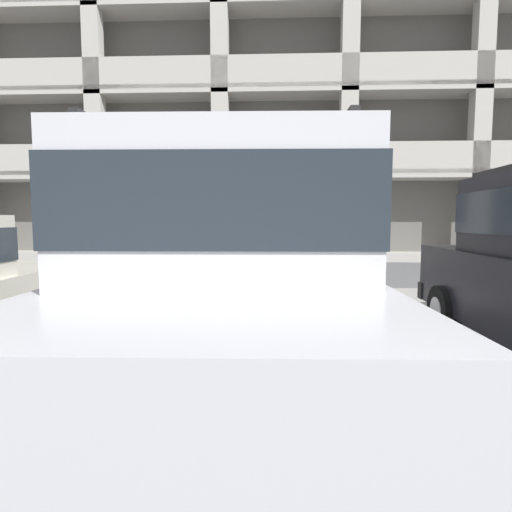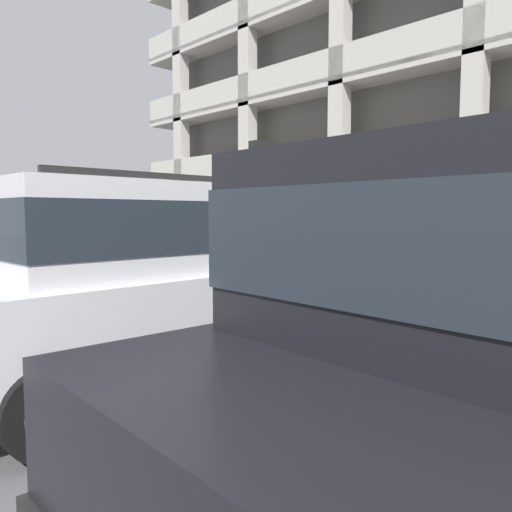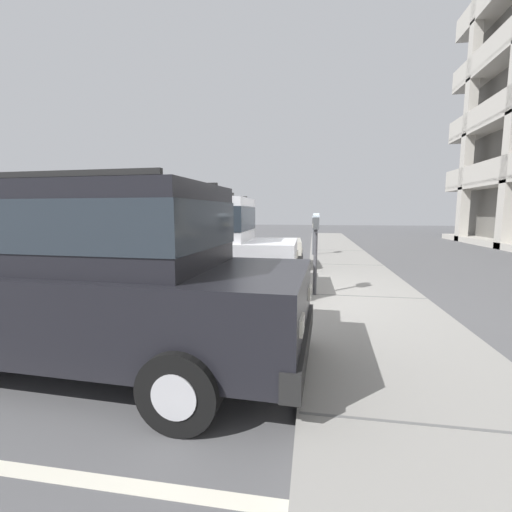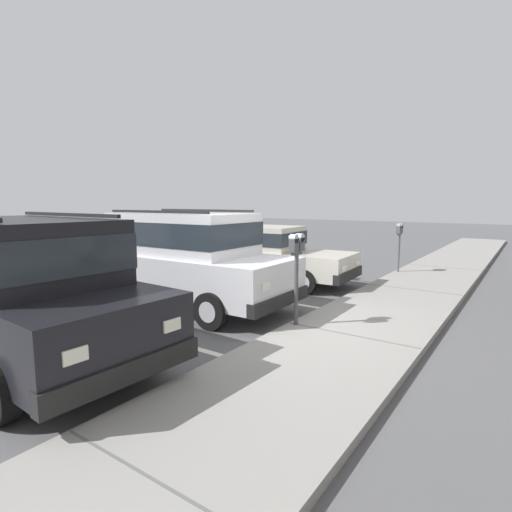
{
  "view_description": "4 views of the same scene",
  "coord_description": "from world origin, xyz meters",
  "px_view_note": "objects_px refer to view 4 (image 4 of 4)",
  "views": [
    {
      "loc": [
        0.21,
        -5.71,
        1.48
      ],
      "look_at": [
        0.01,
        -0.85,
        1.05
      ],
      "focal_mm": 28.0,
      "sensor_mm": 36.0,
      "label": 1
    },
    {
      "loc": [
        4.23,
        -5.08,
        1.69
      ],
      "look_at": [
        -0.12,
        -0.9,
        1.18
      ],
      "focal_mm": 35.0,
      "sensor_mm": 36.0,
      "label": 2
    },
    {
      "loc": [
        6.54,
        0.3,
        1.69
      ],
      "look_at": [
        -0.05,
        -0.8,
        0.84
      ],
      "focal_mm": 24.0,
      "sensor_mm": 36.0,
      "label": 3
    },
    {
      "loc": [
        5.82,
        3.55,
        2.19
      ],
      "look_at": [
        -0.43,
        -0.79,
        1.16
      ],
      "focal_mm": 28.0,
      "sensor_mm": 36.0,
      "label": 4
    }
  ],
  "objects_px": {
    "red_sedan": "(268,253)",
    "parking_meter_far": "(399,236)",
    "parking_meter_near": "(297,258)",
    "silver_suv": "(184,255)",
    "dark_hatchback": "(23,283)"
  },
  "relations": [
    {
      "from": "silver_suv",
      "to": "parking_meter_far",
      "type": "xyz_separation_m",
      "value": [
        -6.24,
        2.7,
        0.11
      ]
    },
    {
      "from": "parking_meter_near",
      "to": "parking_meter_far",
      "type": "bearing_deg",
      "value": -179.59
    },
    {
      "from": "parking_meter_far",
      "to": "silver_suv",
      "type": "bearing_deg",
      "value": -23.4
    },
    {
      "from": "silver_suv",
      "to": "parking_meter_far",
      "type": "height_order",
      "value": "silver_suv"
    },
    {
      "from": "red_sedan",
      "to": "parking_meter_far",
      "type": "relative_size",
      "value": 3.17
    },
    {
      "from": "silver_suv",
      "to": "parking_meter_far",
      "type": "relative_size",
      "value": 3.33
    },
    {
      "from": "red_sedan",
      "to": "dark_hatchback",
      "type": "xyz_separation_m",
      "value": [
        6.5,
        0.22,
        0.27
      ]
    },
    {
      "from": "silver_suv",
      "to": "parking_meter_near",
      "type": "bearing_deg",
      "value": 86.38
    },
    {
      "from": "dark_hatchback",
      "to": "parking_meter_far",
      "type": "height_order",
      "value": "dark_hatchback"
    },
    {
      "from": "silver_suv",
      "to": "dark_hatchback",
      "type": "xyz_separation_m",
      "value": [
        3.34,
        0.27,
        0.0
      ]
    },
    {
      "from": "silver_suv",
      "to": "dark_hatchback",
      "type": "distance_m",
      "value": 3.35
    },
    {
      "from": "dark_hatchback",
      "to": "parking_meter_far",
      "type": "distance_m",
      "value": 9.89
    },
    {
      "from": "parking_meter_near",
      "to": "silver_suv",
      "type": "bearing_deg",
      "value": -92.53
    },
    {
      "from": "red_sedan",
      "to": "parking_meter_near",
      "type": "bearing_deg",
      "value": 36.03
    },
    {
      "from": "parking_meter_near",
      "to": "dark_hatchback",
      "type": "bearing_deg",
      "value": -37.6
    }
  ]
}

